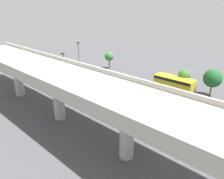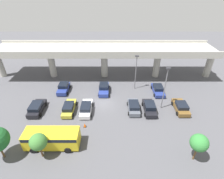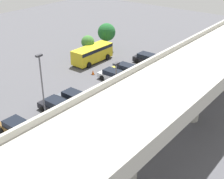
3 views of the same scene
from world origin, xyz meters
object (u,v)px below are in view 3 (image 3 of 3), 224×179
(shuttle_bus, at_px, (92,53))
(lamp_post_near_aisle, at_px, (42,85))
(parked_car_1, at_px, (174,75))
(parked_car_0, at_px, (148,59))
(parked_car_2, at_px, (127,70))
(parked_car_3, at_px, (114,76))
(parked_car_7, at_px, (76,136))
(parked_car_8, at_px, (17,128))
(tree_front_left, at_px, (107,32))
(parked_car_4, at_px, (140,96))
(tree_front_centre, at_px, (88,42))
(lamp_post_mid_lot, at_px, (116,91))
(parked_car_6, at_px, (56,106))
(parked_car_5, at_px, (74,98))
(traffic_cone, at_px, (93,73))

(shuttle_bus, distance_m, lamp_post_near_aisle, 19.19)
(parked_car_1, bearing_deg, parked_car_0, -25.88)
(parked_car_2, xyz_separation_m, parked_car_3, (3.02, -0.14, 0.03))
(parked_car_7, bearing_deg, parked_car_1, -91.50)
(parked_car_3, bearing_deg, parked_car_7, -66.16)
(parked_car_8, relative_size, tree_front_left, 0.95)
(tree_front_left, bearing_deg, parked_car_3, 43.71)
(parked_car_1, height_order, parked_car_4, parked_car_4)
(tree_front_left, relative_size, tree_front_centre, 1.26)
(parked_car_3, bearing_deg, lamp_post_mid_lot, -50.72)
(parked_car_2, relative_size, lamp_post_mid_lot, 0.65)
(parked_car_4, bearing_deg, parked_car_0, -61.56)
(parked_car_3, distance_m, parked_car_7, 15.10)
(shuttle_bus, bearing_deg, tree_front_left, 17.76)
(parked_car_0, distance_m, lamp_post_mid_lot, 19.68)
(parked_car_6, distance_m, lamp_post_mid_lot, 8.40)
(lamp_post_near_aisle, xyz_separation_m, tree_front_left, (-22.94, -10.24, -1.42))
(parked_car_0, relative_size, parked_car_5, 1.04)
(parked_car_0, distance_m, parked_car_8, 25.19)
(parked_car_0, xyz_separation_m, parked_car_2, (5.59, 0.04, -0.05))
(parked_car_0, bearing_deg, parked_car_6, -89.70)
(parked_car_8, xyz_separation_m, tree_front_left, (-26.19, -9.59, 2.53))
(parked_car_7, height_order, shuttle_bus, shuttle_bus)
(tree_front_centre, height_order, traffic_cone, tree_front_centre)
(traffic_cone, bearing_deg, parked_car_5, 27.30)
(parked_car_7, xyz_separation_m, lamp_post_mid_lot, (-4.57, 1.45, 3.70))
(parked_car_0, distance_m, parked_car_5, 16.89)
(tree_front_centre, distance_m, traffic_cone, 7.60)
(parked_car_8, bearing_deg, parked_car_0, 90.69)
(parked_car_2, relative_size, parked_car_4, 1.04)
(parked_car_8, relative_size, lamp_post_near_aisle, 0.57)
(shuttle_bus, xyz_separation_m, lamp_post_mid_lot, (12.92, 14.85, 2.88))
(parked_car_7, bearing_deg, shuttle_bus, -52.55)
(parked_car_6, xyz_separation_m, tree_front_centre, (-15.63, -9.29, 1.98))
(parked_car_4, distance_m, parked_car_5, 8.01)
(parked_car_6, distance_m, tree_front_centre, 18.29)
(shuttle_bus, distance_m, traffic_cone, 5.41)
(lamp_post_mid_lot, distance_m, tree_front_centre, 21.72)
(parked_car_1, relative_size, parked_car_2, 0.89)
(tree_front_left, bearing_deg, parked_car_6, 24.48)
(parked_car_1, bearing_deg, parked_car_4, 87.85)
(shuttle_bus, bearing_deg, parked_car_2, -95.01)
(parked_car_4, bearing_deg, shuttle_bus, -25.59)
(parked_car_0, distance_m, traffic_cone, 9.64)
(parked_car_1, bearing_deg, parked_car_5, 65.74)
(parked_car_3, relative_size, parked_car_8, 1.06)
(parked_car_4, height_order, lamp_post_mid_lot, lamp_post_mid_lot)
(parked_car_2, xyz_separation_m, parked_car_6, (14.03, 0.06, 0.03))
(parked_car_8, height_order, tree_front_centre, tree_front_centre)
(lamp_post_near_aisle, bearing_deg, parked_car_6, -159.83)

